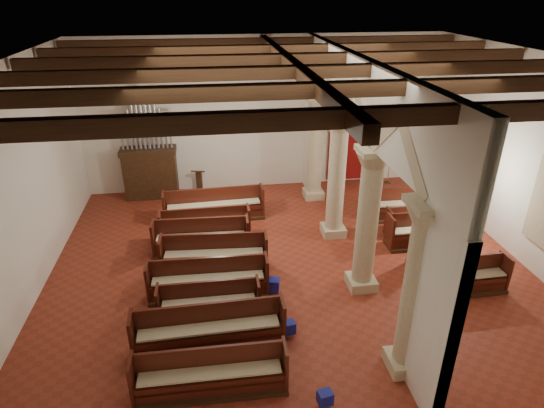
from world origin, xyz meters
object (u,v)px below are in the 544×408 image
(nave_pew_0, at_px, (211,379))
(pipe_organ, at_px, (150,164))
(aisle_pew_0, at_px, (471,280))
(processional_banner, at_px, (389,166))
(lectern, at_px, (200,185))

(nave_pew_0, bearing_deg, pipe_organ, 102.21)
(pipe_organ, height_order, aisle_pew_0, pipe_organ)
(pipe_organ, distance_m, processional_banner, 9.79)
(lectern, height_order, processional_banner, processional_banner)
(pipe_organ, height_order, processional_banner, pipe_organ)
(pipe_organ, distance_m, aisle_pew_0, 11.98)
(processional_banner, relative_size, nave_pew_0, 0.67)
(pipe_organ, relative_size, aisle_pew_0, 2.27)
(nave_pew_0, bearing_deg, processional_banner, 53.11)
(pipe_organ, relative_size, processional_banner, 2.08)
(lectern, distance_m, nave_pew_0, 9.81)
(aisle_pew_0, bearing_deg, nave_pew_0, -162.42)
(lectern, xyz_separation_m, aisle_pew_0, (7.36, -7.34, -0.14))
(lectern, distance_m, processional_banner, 7.93)
(processional_banner, height_order, aisle_pew_0, processional_banner)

